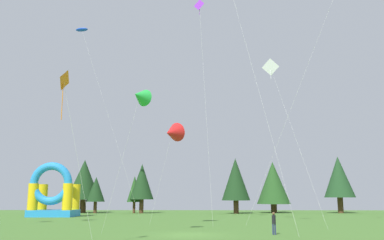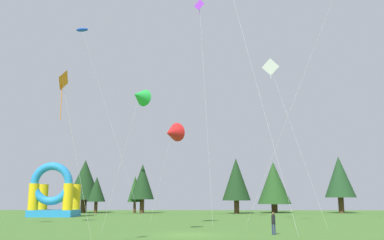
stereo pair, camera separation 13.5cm
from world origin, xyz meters
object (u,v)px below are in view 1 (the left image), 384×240
kite_green_delta (140,96)px  person_far_side (274,221)px  kite_white_diamond (271,68)px  kite_purple_diamond (200,8)px  kite_blue_parafoil (82,30)px  inflatable_blue_arch (53,196)px  kite_orange_diamond (63,82)px  kite_red_delta (172,133)px

kite_green_delta → person_far_side: 13.73m
kite_white_diamond → person_far_side: size_ratio=10.37×
kite_purple_diamond → person_far_side: bearing=-68.7°
kite_white_diamond → person_far_side: kite_white_diamond is taller
kite_green_delta → kite_purple_diamond: kite_purple_diamond is taller
kite_purple_diamond → kite_white_diamond: bearing=-22.8°
kite_green_delta → kite_blue_parafoil: (-12.62, 25.84, 16.29)m
kite_white_diamond → kite_blue_parafoil: kite_blue_parafoil is taller
inflatable_blue_arch → kite_purple_diamond: bearing=-33.5°
person_far_side → kite_orange_diamond: bearing=33.6°
kite_green_delta → kite_white_diamond: 17.86m
kite_orange_diamond → person_far_side: size_ratio=5.86×
kite_blue_parafoil → kite_orange_diamond: bearing=-74.4°
kite_white_diamond → kite_red_delta: (-10.41, -0.45, -6.92)m
kite_orange_diamond → kite_green_delta: bearing=70.3°
kite_orange_diamond → kite_red_delta: bearing=76.6°
kite_red_delta → kite_blue_parafoil: bearing=134.6°
kite_green_delta → kite_blue_parafoil: kite_blue_parafoil is taller
kite_orange_diamond → kite_white_diamond: kite_white_diamond is taller
kite_orange_diamond → kite_white_diamond: bearing=53.3°
kite_purple_diamond → kite_orange_diamond: bearing=-108.0°
kite_purple_diamond → kite_red_delta: bearing=-128.7°
kite_green_delta → kite_white_diamond: size_ratio=0.65×
kite_white_diamond → kite_blue_parafoil: (-24.70, 14.07, 10.43)m
kite_white_diamond → kite_red_delta: 12.51m
kite_green_delta → kite_blue_parafoil: 33.05m
kite_red_delta → kite_purple_diamond: 16.07m
kite_green_delta → kite_orange_diamond: size_ratio=1.15×
kite_purple_diamond → person_far_side: kite_purple_diamond is taller
kite_purple_diamond → kite_green_delta: bearing=-107.0°
person_far_side → inflatable_blue_arch: 38.55m
kite_white_diamond → kite_blue_parafoil: size_ratio=0.62×
person_far_side → kite_red_delta: bearing=-53.5°
kite_red_delta → inflatable_blue_arch: (-18.18, 17.57, -6.40)m
kite_green_delta → kite_white_diamond: bearing=44.3°
kite_red_delta → kite_orange_diamond: bearing=-103.4°
kite_green_delta → kite_orange_diamond: (-3.05, -8.51, -1.30)m
kite_red_delta → kite_purple_diamond: size_ratio=0.41×
kite_green_delta → kite_white_diamond: kite_white_diamond is taller
kite_orange_diamond → person_far_side: kite_orange_diamond is taller
inflatable_blue_arch → kite_red_delta: bearing=-44.0°
kite_red_delta → kite_blue_parafoil: kite_blue_parafoil is taller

